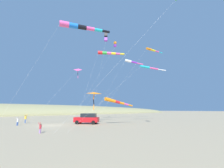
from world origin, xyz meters
The scene contains 17 objects.
ground_plane centered at (0.00, 0.00, 0.00)m, with size 600.00×600.00×0.00m, color tan.
dune_ridge_grassy centered at (55.00, 0.00, 0.00)m, with size 28.00×240.00×10.36m, color #938E60.
parked_car centered at (-1.47, -5.67, 0.95)m, with size 4.34×4.36×1.85m.
cooler_box centered at (1.77, -5.74, 0.21)m, with size 0.62×0.42×0.42m.
person_adult_flyer centered at (7.22, 2.83, 0.92)m, with size 0.50×0.39×1.70m.
person_child_green_jacket centered at (-7.33, 3.23, 0.62)m, with size 0.41×0.38×1.14m.
person_child_grey_jacket centered at (3.25, 4.39, 0.70)m, with size 0.39×0.44×1.28m.
kite_windsock_black_fish_shape centered at (-0.37, -10.97, 15.26)m, with size 3.70×10.75×15.69m.
kite_box_purple_drifting centered at (2.12, -12.26, 20.74)m, with size 3.75×6.32×21.77m.
kite_windsock_orange_high_right centered at (-7.62, -16.48, 11.09)m, with size 2.32×21.54×11.42m.
kite_delta_striped_overhead centered at (8.72, -7.99, 12.84)m, with size 5.40×11.65×13.37m.
kite_box_blue_topmost centered at (3.55, -16.49, 20.67)m, with size 0.70×11.93×21.45m.
kite_windsock_small_distant centered at (-5.30, -21.36, 17.17)m, with size 4.53×18.29×17.51m.
kite_delta_rainbow_low_near centered at (-2.16, -6.58, 5.47)m, with size 2.42×4.08×5.88m.
kite_windsock_teal_far_right centered at (-5.88, -8.68, 3.89)m, with size 10.30×5.95×4.58m.
kite_windsock_green_low_center centered at (-5.83, -1.35, 15.25)m, with size 9.27×13.46×15.75m.
kite_windsock_long_streamer_left centered at (-0.69, -18.47, 14.79)m, with size 2.84×14.55×15.42m.
Camera 1 is at (-24.37, 6.91, 2.50)m, focal length 22.24 mm.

